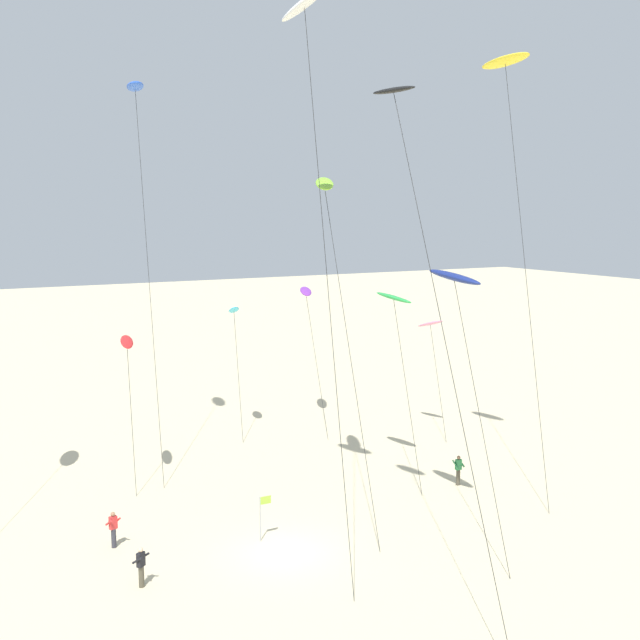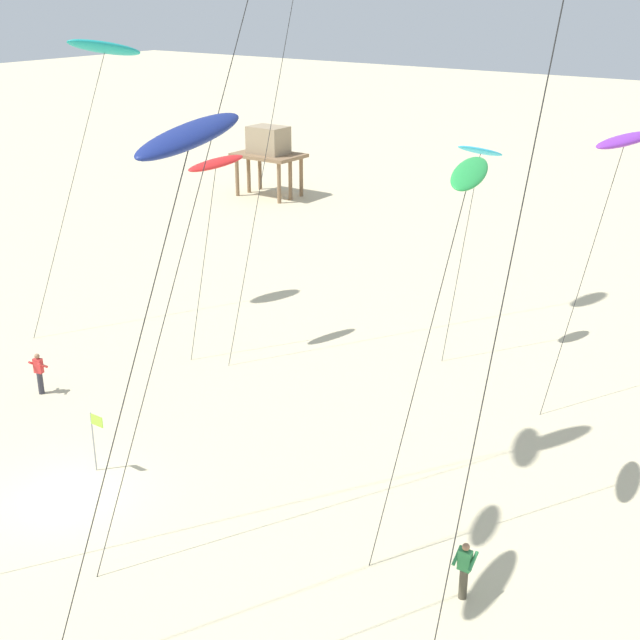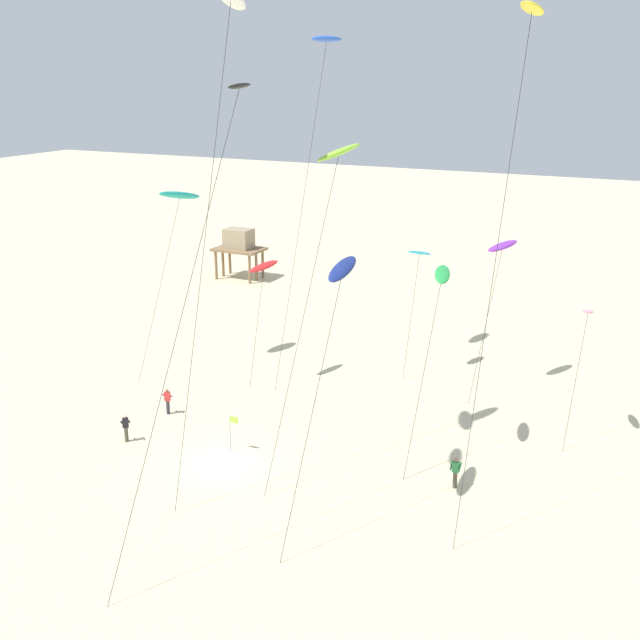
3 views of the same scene
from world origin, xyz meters
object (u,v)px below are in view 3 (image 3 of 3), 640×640
kite_cyan (419,254)px  kite_flyer_middle (126,427)px  kite_purple (503,246)px  kite_pink (588,313)px  kite_teal (180,196)px  kite_flyer_furthest (455,472)px  marker_flag (232,426)px  kite_yellow (532,13)px  kite_white (230,2)px  kite_flyer_nearest (168,400)px  kite_navy (342,270)px  kite_green (442,275)px  kite_black (237,96)px  kite_blue (326,41)px  kite_lime (338,154)px  kite_red (264,267)px  stilt_house (239,244)px

kite_cyan → kite_flyer_middle: 22.24m
kite_purple → kite_pink: kite_purple is taller
kite_teal → kite_purple: kite_teal is taller
kite_flyer_furthest → marker_flag: size_ratio=0.80×
kite_yellow → kite_cyan: (-9.35, 14.95, -14.07)m
kite_white → kite_flyer_furthest: kite_white is taller
kite_white → marker_flag: (-1.55, 1.29, -21.70)m
kite_cyan → kite_flyer_nearest: kite_cyan is taller
kite_navy → kite_green: kite_navy is taller
marker_flag → kite_yellow: bearing=4.1°
kite_flyer_nearest → kite_black: bearing=-35.7°
kite_blue → kite_cyan: (6.39, 1.20, -13.57)m
kite_lime → kite_cyan: (0.23, 12.87, -7.75)m
kite_red → kite_lime: bearing=-39.1°
kite_yellow → kite_flyer_furthest: kite_yellow is taller
kite_yellow → marker_flag: 25.56m
kite_yellow → kite_lime: bearing=167.7°
kite_lime → kite_black: (-1.12, -7.80, 3.07)m
kite_black → kite_cyan: 23.37m
kite_lime → kite_white: 8.93m
kite_flyer_middle → kite_flyer_furthest: same height
kite_black → kite_pink: size_ratio=2.49×
kite_yellow → kite_pink: kite_yellow is taller
kite_blue → kite_flyer_furthest: kite_blue is taller
kite_lime → kite_blue: 14.43m
kite_cyan → kite_blue: bearing=-169.4°
kite_blue → kite_green: kite_blue is taller
kite_cyan → kite_flyer_nearest: 19.18m
kite_cyan → kite_green: bearing=-66.1°
kite_teal → kite_lime: size_ratio=0.76×
kite_purple → kite_flyer_nearest: (-16.83, -13.75, -8.53)m
kite_lime → kite_flyer_nearest: (-11.12, -0.62, -15.31)m
kite_navy → marker_flag: bearing=157.8°
kite_teal → kite_white: bearing=-45.2°
kite_cyan → kite_flyer_middle: kite_cyan is taller
kite_red → stilt_house: kite_red is taller
stilt_house → kite_teal: bearing=-67.8°
kite_lime → kite_blue: size_ratio=0.75×
kite_teal → marker_flag: kite_teal is taller
kite_flyer_nearest → kite_flyer_furthest: bearing=-3.6°
kite_navy → marker_flag: kite_navy is taller
kite_pink → kite_green: 9.17m
kite_flyer_nearest → kite_flyer_middle: 4.16m
kite_yellow → kite_teal: 28.64m
kite_flyer_nearest → kite_lime: bearing=3.2°
kite_white → kite_navy: size_ratio=1.93×
stilt_house → kite_flyer_nearest: bearing=-66.5°
kite_flyer_nearest → kite_green: bearing=7.5°
kite_navy → kite_flyer_nearest: bearing=157.9°
kite_purple → kite_flyer_middle: kite_purple is taller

